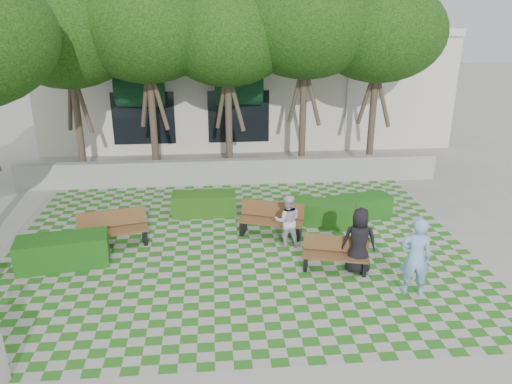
{
  "coord_description": "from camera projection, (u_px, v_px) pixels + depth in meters",
  "views": [
    {
      "loc": [
        -0.56,
        -10.84,
        6.03
      ],
      "look_at": [
        0.5,
        1.5,
        1.4
      ],
      "focal_mm": 35.0,
      "sensor_mm": 36.0,
      "label": 1
    }
  ],
  "objects": [
    {
      "name": "hedge_midleft",
      "position": [
        204.0,
        204.0,
        15.28
      ],
      "size": [
        1.94,
        0.78,
        0.68
      ],
      "primitive_type": "cube",
      "rotation": [
        0.0,
        0.0,
        0.01
      ],
      "color": "#215015",
      "rests_on": "ground"
    },
    {
      "name": "building",
      "position": [
        243.0,
        82.0,
        24.6
      ],
      "size": [
        18.0,
        8.92,
        5.15
      ],
      "color": "silver",
      "rests_on": "ground"
    },
    {
      "name": "person_blue",
      "position": [
        416.0,
        257.0,
        10.83
      ],
      "size": [
        0.75,
        0.57,
        1.83
      ],
      "primitive_type": "imported",
      "rotation": [
        0.0,
        0.0,
        2.92
      ],
      "color": "#7FB2E8",
      "rests_on": "ground"
    },
    {
      "name": "bench_east",
      "position": [
        335.0,
        255.0,
        12.03
      ],
      "size": [
        1.66,
        0.91,
        0.83
      ],
      "rotation": [
        0.0,
        0.0,
        -0.26
      ],
      "color": "brown",
      "rests_on": "ground"
    },
    {
      "name": "hedge_east",
      "position": [
        359.0,
        207.0,
        15.05
      ],
      "size": [
        2.01,
        1.17,
        0.66
      ],
      "primitive_type": "cube",
      "rotation": [
        0.0,
        0.0,
        0.24
      ],
      "color": "#195115",
      "rests_on": "ground"
    },
    {
      "name": "person_white",
      "position": [
        288.0,
        221.0,
        13.16
      ],
      "size": [
        0.74,
        0.6,
        1.43
      ],
      "primitive_type": "imported",
      "rotation": [
        0.0,
        0.0,
        3.05
      ],
      "color": "silver",
      "rests_on": "ground"
    },
    {
      "name": "ground",
      "position": [
        241.0,
        267.0,
        12.27
      ],
      "size": [
        90.0,
        90.0,
        0.0
      ],
      "primitive_type": "plane",
      "color": "gray",
      "rests_on": "ground"
    },
    {
      "name": "hedge_midright",
      "position": [
        321.0,
        213.0,
        14.6
      ],
      "size": [
        2.12,
        1.47,
        0.69
      ],
      "primitive_type": "cube",
      "rotation": [
        0.0,
        0.0,
        -0.39
      ],
      "color": "#1C5015",
      "rests_on": "ground"
    },
    {
      "name": "tree_row",
      "position": [
        170.0,
        34.0,
        15.86
      ],
      "size": [
        17.7,
        13.4,
        7.41
      ],
      "color": "#47382B",
      "rests_on": "ground"
    },
    {
      "name": "person_dark",
      "position": [
        359.0,
        241.0,
        11.81
      ],
      "size": [
        0.89,
        0.69,
        1.62
      ],
      "primitive_type": "imported",
      "rotation": [
        0.0,
        0.0,
        2.9
      ],
      "color": "black",
      "rests_on": "ground"
    },
    {
      "name": "lawn",
      "position": [
        239.0,
        248.0,
        13.2
      ],
      "size": [
        12.0,
        12.0,
        0.0
      ],
      "primitive_type": "plane",
      "color": "#2B721E",
      "rests_on": "ground"
    },
    {
      "name": "retaining_wall",
      "position": [
        231.0,
        172.0,
        17.9
      ],
      "size": [
        15.0,
        0.36,
        0.9
      ],
      "primitive_type": "cube",
      "color": "#9E9B93",
      "rests_on": "ground"
    },
    {
      "name": "bench_mid",
      "position": [
        271.0,
        220.0,
        13.85
      ],
      "size": [
        1.86,
        1.12,
        0.93
      ],
      "rotation": [
        0.0,
        0.0,
        -0.33
      ],
      "color": "brown",
      "rests_on": "ground"
    },
    {
      "name": "hedge_west",
      "position": [
        63.0,
        251.0,
        12.24
      ],
      "size": [
        2.27,
        1.22,
        0.75
      ],
      "primitive_type": "cube",
      "rotation": [
        0.0,
        0.0,
        0.17
      ],
      "color": "#184A13",
      "rests_on": "ground"
    },
    {
      "name": "bench_west",
      "position": [
        113.0,
        230.0,
        13.23
      ],
      "size": [
        1.89,
        1.02,
        0.95
      ],
      "rotation": [
        0.0,
        0.0,
        0.24
      ],
      "color": "brown",
      "rests_on": "ground"
    }
  ]
}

